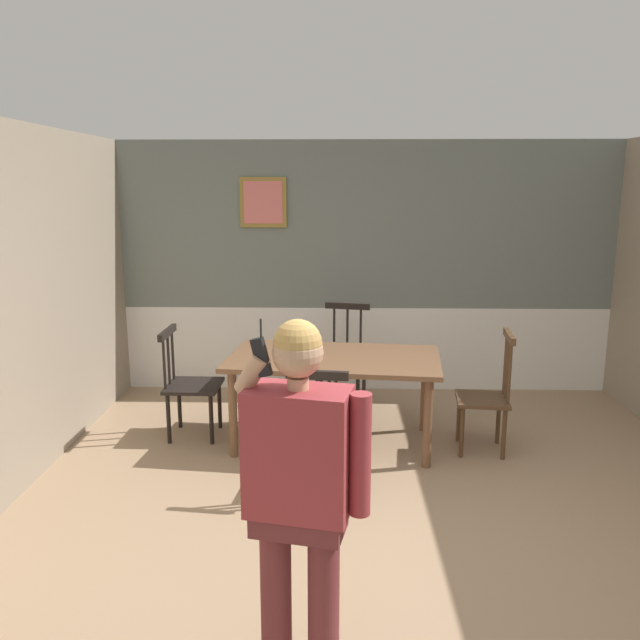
% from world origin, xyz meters
% --- Properties ---
extents(ground_plane, '(6.83, 6.83, 0.00)m').
position_xyz_m(ground_plane, '(0.00, 0.00, 0.00)').
color(ground_plane, '#9E7F60').
extents(room_back_partition, '(5.22, 0.17, 2.60)m').
position_xyz_m(room_back_partition, '(-0.01, 3.11, 1.26)').
color(room_back_partition, slate).
rests_on(room_back_partition, ground_plane).
extents(dining_table, '(1.83, 1.15, 0.76)m').
position_xyz_m(dining_table, '(-0.33, 1.57, 0.68)').
color(dining_table, brown).
rests_on(dining_table, ground_plane).
extents(chair_near_window, '(0.53, 0.53, 1.02)m').
position_xyz_m(chair_near_window, '(-0.23, 2.44, 0.48)').
color(chair_near_window, black).
rests_on(chair_near_window, ground_plane).
extents(chair_by_doorway, '(0.47, 0.47, 0.94)m').
position_xyz_m(chair_by_doorway, '(-0.42, 0.70, 0.45)').
color(chair_by_doorway, black).
rests_on(chair_by_doorway, ground_plane).
extents(chair_at_table_head, '(0.45, 0.45, 1.01)m').
position_xyz_m(chair_at_table_head, '(0.92, 1.44, 0.47)').
color(chair_at_table_head, '#513823').
rests_on(chair_at_table_head, ground_plane).
extents(chair_opposite_corner, '(0.46, 0.46, 0.96)m').
position_xyz_m(chair_opposite_corner, '(-1.58, 1.70, 0.47)').
color(chair_opposite_corner, black).
rests_on(chair_opposite_corner, ground_plane).
extents(person_figure, '(0.59, 0.33, 1.63)m').
position_xyz_m(person_figure, '(-0.47, -1.04, 0.94)').
color(person_figure, brown).
rests_on(person_figure, ground_plane).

